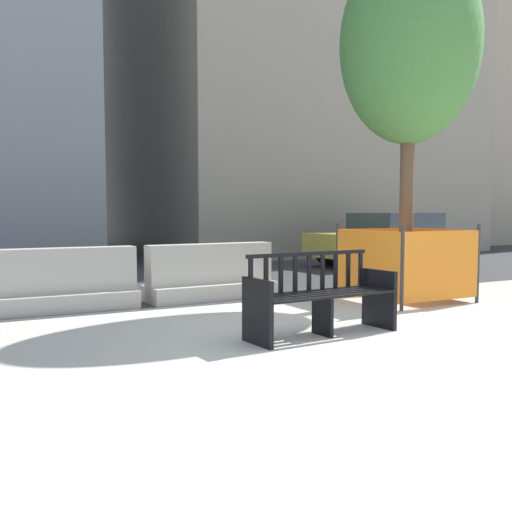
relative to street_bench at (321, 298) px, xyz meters
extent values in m
plane|color=#B7B2A8|center=(0.16, -0.33, -0.40)|extent=(200.00, 200.00, 0.00)
cube|color=#333335|center=(0.16, 8.37, -0.39)|extent=(120.00, 12.00, 0.01)
cube|color=black|center=(-0.82, -0.08, -0.07)|extent=(0.08, 0.52, 0.66)
cube|color=black|center=(0.82, 0.03, -0.07)|extent=(0.08, 0.52, 0.66)
cube|color=black|center=(0.00, -0.03, -0.17)|extent=(0.06, 0.33, 0.45)
cube|color=black|center=(0.02, -0.26, 0.05)|extent=(1.60, 0.18, 0.02)
cube|color=black|center=(0.01, -0.14, 0.05)|extent=(1.60, 0.18, 0.02)
cube|color=black|center=(0.00, -0.03, 0.05)|extent=(1.60, 0.18, 0.02)
cube|color=black|center=(-0.01, 0.09, 0.05)|extent=(1.60, 0.18, 0.02)
cube|color=black|center=(-0.01, 0.20, 0.05)|extent=(1.60, 0.18, 0.02)
cube|color=black|center=(-0.01, 0.21, 0.46)|extent=(1.60, 0.14, 0.04)
cube|color=black|center=(-0.76, 0.16, 0.25)|extent=(0.05, 0.03, 0.38)
cube|color=black|center=(-0.58, 0.18, 0.25)|extent=(0.05, 0.03, 0.38)
cube|color=black|center=(-0.39, 0.19, 0.25)|extent=(0.05, 0.03, 0.38)
cube|color=black|center=(-0.20, 0.20, 0.25)|extent=(0.05, 0.03, 0.38)
cube|color=black|center=(-0.01, 0.21, 0.25)|extent=(0.05, 0.03, 0.38)
cube|color=black|center=(0.17, 0.23, 0.25)|extent=(0.05, 0.03, 0.38)
cube|color=black|center=(0.36, 0.24, 0.25)|extent=(0.05, 0.03, 0.38)
cube|color=black|center=(0.55, 0.25, 0.25)|extent=(0.05, 0.03, 0.38)
cube|color=black|center=(0.73, 0.26, 0.25)|extent=(0.05, 0.03, 0.38)
cube|color=black|center=(-0.82, -0.10, 0.25)|extent=(0.08, 0.46, 0.03)
cube|color=black|center=(0.82, 0.01, 0.25)|extent=(0.08, 0.46, 0.03)
cube|color=#ADA89E|center=(0.00, 2.93, -0.28)|extent=(2.03, 0.78, 0.24)
cube|color=#ADA89E|center=(0.00, 2.93, 0.14)|extent=(2.01, 0.40, 0.60)
cube|color=#ADA89E|center=(-2.19, 2.90, -0.28)|extent=(2.00, 0.69, 0.24)
cube|color=#ADA89E|center=(-2.19, 2.90, 0.14)|extent=(2.00, 0.31, 0.60)
cylinder|color=brown|center=(2.53, 1.46, 1.09)|extent=(0.20, 0.20, 2.96)
ellipsoid|color=#477F3D|center=(2.53, 1.46, 3.36)|extent=(2.03, 2.03, 2.89)
cylinder|color=#2D2D33|center=(1.81, 0.74, 0.18)|extent=(0.05, 0.05, 1.15)
cylinder|color=#2D2D33|center=(3.25, 0.74, 0.18)|extent=(0.05, 0.05, 1.15)
cylinder|color=#2D2D33|center=(1.81, 2.18, 0.18)|extent=(0.05, 0.05, 1.15)
cylinder|color=#2D2D33|center=(3.25, 2.18, 0.18)|extent=(0.05, 0.05, 1.15)
cube|color=orange|center=(2.53, 0.74, 0.18)|extent=(1.44, 0.03, 0.96)
cube|color=orange|center=(2.53, 2.18, 0.18)|extent=(1.44, 0.03, 0.96)
cube|color=orange|center=(1.81, 1.46, 0.18)|extent=(0.03, 1.44, 0.96)
cube|color=orange|center=(3.25, 1.46, 0.18)|extent=(0.03, 1.44, 0.96)
cube|color=#DBC64C|center=(6.12, 5.87, 0.14)|extent=(4.17, 1.97, 0.56)
cube|color=#38424C|center=(6.29, 5.88, 0.66)|extent=(1.92, 1.65, 0.48)
cylinder|color=black|center=(4.90, 4.97, -0.08)|extent=(0.65, 0.25, 0.64)
cylinder|color=black|center=(4.81, 6.64, -0.08)|extent=(0.65, 0.25, 0.64)
cylinder|color=black|center=(7.43, 5.10, -0.08)|extent=(0.65, 0.25, 0.64)
cylinder|color=black|center=(7.35, 6.77, -0.08)|extent=(0.65, 0.25, 0.64)
cube|color=gray|center=(7.38, 14.70, 7.91)|extent=(10.69, 12.77, 16.61)
camera|label=1|loc=(-3.45, -4.98, 0.91)|focal=40.00mm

